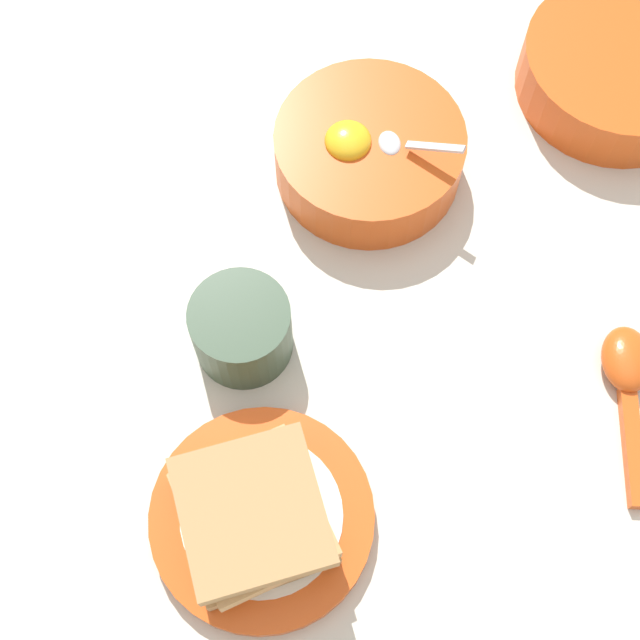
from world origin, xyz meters
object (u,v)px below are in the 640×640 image
object	(u,v)px
toast_sandwich	(253,515)
drinking_cup	(242,329)
soup_spoon	(628,376)
congee_bowl	(620,68)
egg_bowl	(370,151)
toast_plate	(262,517)

from	to	relation	value
toast_sandwich	drinking_cup	distance (m)	0.16
toast_sandwich	soup_spoon	bearing A→B (deg)	100.98
congee_bowl	drinking_cup	size ratio (longest dim) A/B	2.26
egg_bowl	soup_spoon	xyz separation A→B (m)	(0.24, 0.17, -0.02)
toast_plate	soup_spoon	xyz separation A→B (m)	(-0.06, 0.32, 0.00)
congee_bowl	drinking_cup	distance (m)	0.44
toast_plate	congee_bowl	distance (m)	0.53
egg_bowl	toast_plate	size ratio (longest dim) A/B	0.98
egg_bowl	toast_plate	world-z (taller)	egg_bowl
toast_sandwich	drinking_cup	world-z (taller)	toast_sandwich
soup_spoon	egg_bowl	bearing A→B (deg)	-145.58
congee_bowl	soup_spoon	bearing A→B (deg)	-16.18
toast_sandwich	congee_bowl	bearing A→B (deg)	131.08
congee_bowl	drinking_cup	xyz separation A→B (m)	(0.20, -0.39, 0.00)
toast_sandwich	soup_spoon	size ratio (longest dim) A/B	0.81
toast_plate	toast_sandwich	distance (m)	0.04
toast_plate	drinking_cup	world-z (taller)	drinking_cup
drinking_cup	toast_sandwich	bearing A→B (deg)	-5.26
toast_sandwich	drinking_cup	size ratio (longest dim) A/B	1.50
toast_plate	egg_bowl	bearing A→B (deg)	153.75
egg_bowl	drinking_cup	xyz separation A→B (m)	(0.15, -0.14, 0.00)
toast_sandwich	congee_bowl	distance (m)	0.54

